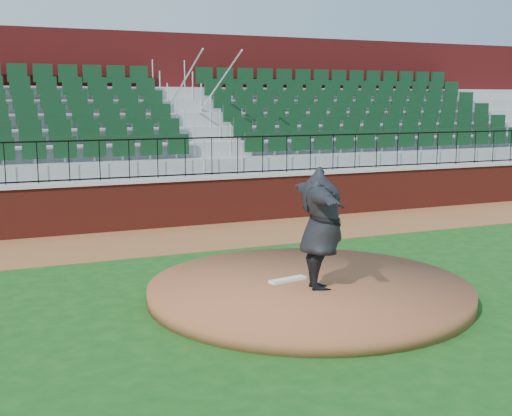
# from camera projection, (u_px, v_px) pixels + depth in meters

# --- Properties ---
(ground) EXTENTS (90.00, 90.00, 0.00)m
(ground) POSITION_uv_depth(u_px,v_px,m) (291.00, 297.00, 11.29)
(ground) COLOR #144614
(ground) RESTS_ON ground
(warning_track) EXTENTS (34.00, 3.20, 0.01)m
(warning_track) POSITION_uv_depth(u_px,v_px,m) (192.00, 237.00, 16.18)
(warning_track) COLOR brown
(warning_track) RESTS_ON ground
(field_wall) EXTENTS (34.00, 0.35, 1.20)m
(field_wall) POSITION_uv_depth(u_px,v_px,m) (172.00, 204.00, 17.54)
(field_wall) COLOR maroon
(field_wall) RESTS_ON ground
(wall_cap) EXTENTS (34.00, 0.45, 0.10)m
(wall_cap) POSITION_uv_depth(u_px,v_px,m) (172.00, 179.00, 17.44)
(wall_cap) COLOR #B7B7B7
(wall_cap) RESTS_ON field_wall
(wall_railing) EXTENTS (34.00, 0.05, 1.00)m
(wall_railing) POSITION_uv_depth(u_px,v_px,m) (172.00, 158.00, 17.35)
(wall_railing) COLOR black
(wall_railing) RESTS_ON wall_cap
(seating_stands) EXTENTS (34.00, 5.10, 4.60)m
(seating_stands) POSITION_uv_depth(u_px,v_px,m) (145.00, 134.00, 19.74)
(seating_stands) COLOR gray
(seating_stands) RESTS_ON ground
(concourse_wall) EXTENTS (34.00, 0.50, 5.50)m
(concourse_wall) POSITION_uv_depth(u_px,v_px,m) (124.00, 116.00, 22.20)
(concourse_wall) COLOR maroon
(concourse_wall) RESTS_ON ground
(pitchers_mound) EXTENTS (5.39, 5.39, 0.25)m
(pitchers_mound) POSITION_uv_depth(u_px,v_px,m) (309.00, 290.00, 11.25)
(pitchers_mound) COLOR brown
(pitchers_mound) RESTS_ON ground
(pitching_rubber) EXTENTS (0.70, 0.29, 0.05)m
(pitching_rubber) POSITION_uv_depth(u_px,v_px,m) (288.00, 280.00, 11.36)
(pitching_rubber) COLOR white
(pitching_rubber) RESTS_ON pitchers_mound
(pitcher) EXTENTS (1.25, 2.54, 1.99)m
(pitcher) POSITION_uv_depth(u_px,v_px,m) (321.00, 228.00, 10.75)
(pitcher) COLOR black
(pitcher) RESTS_ON pitchers_mound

